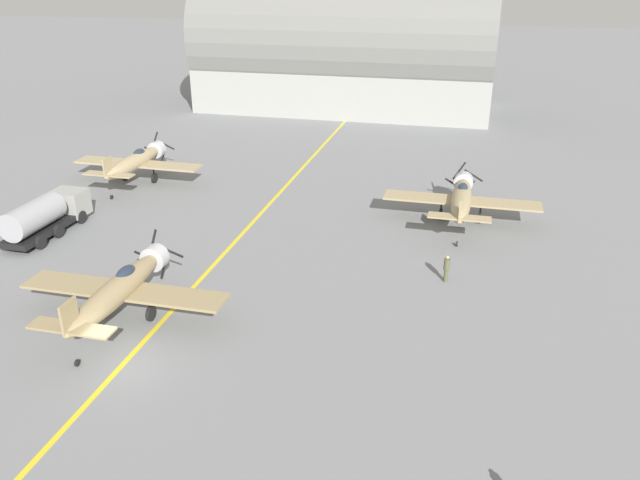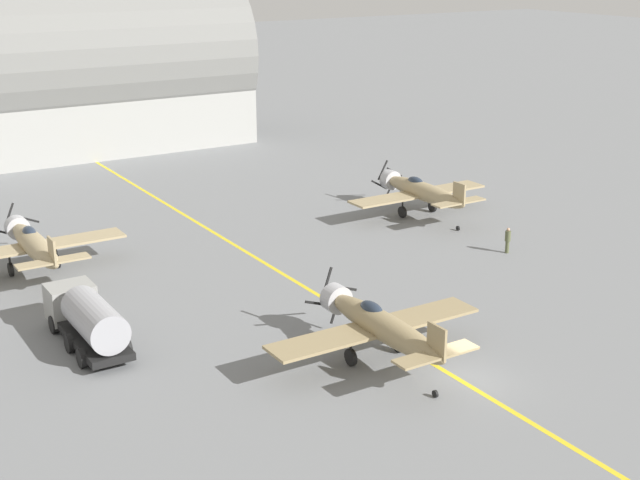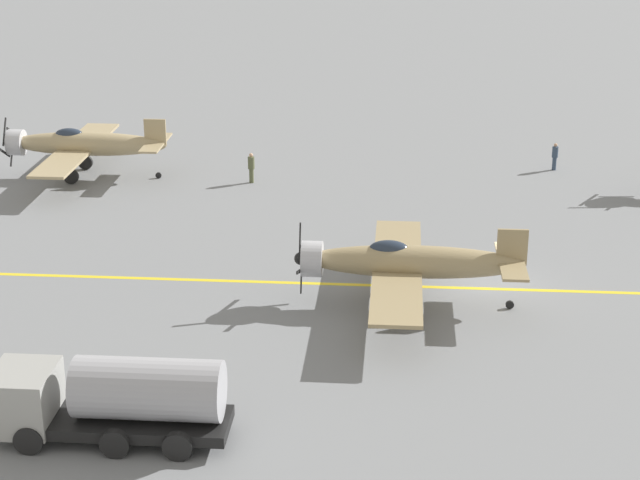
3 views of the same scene
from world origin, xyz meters
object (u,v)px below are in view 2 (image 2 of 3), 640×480
at_px(airplane_mid_center, 380,325).
at_px(fuel_tanker, 87,318).
at_px(ground_crew_inspecting, 508,239).
at_px(hangar, 49,74).
at_px(airplane_far_left, 33,244).
at_px(airplane_far_right, 421,191).

xyz_separation_m(airplane_mid_center, fuel_tanker, (-11.93, 9.84, -0.50)).
height_order(ground_crew_inspecting, hangar, hangar).
bearing_deg(fuel_tanker, airplane_far_left, 87.60).
relative_size(airplane_far_right, airplane_far_left, 1.00).
bearing_deg(ground_crew_inspecting, airplane_mid_center, -152.28).
xyz_separation_m(airplane_far_right, hangar, (-17.34, 39.48, 5.77)).
height_order(airplane_far_left, hangar, hangar).
distance_m(airplane_far_right, airplane_far_left, 29.41).
bearing_deg(airplane_far_right, airplane_far_left, -172.93).
bearing_deg(ground_crew_inspecting, airplane_far_left, 155.54).
distance_m(airplane_far_left, hangar, 38.98).
bearing_deg(airplane_mid_center, airplane_far_left, 109.13).
xyz_separation_m(airplane_far_right, airplane_far_left, (-29.27, 2.82, 0.00)).
xyz_separation_m(airplane_mid_center, hangar, (0.52, 58.92, 5.77)).
bearing_deg(airplane_far_left, airplane_mid_center, -58.23).
relative_size(airplane_far_left, ground_crew_inspecting, 6.61).
bearing_deg(airplane_far_left, hangar, 76.59).
height_order(airplane_far_right, fuel_tanker, airplane_far_right).
bearing_deg(airplane_mid_center, airplane_far_right, 39.40).
distance_m(fuel_tanker, hangar, 51.02).
bearing_deg(fuel_tanker, airplane_far_right, 17.85).
distance_m(airplane_mid_center, ground_crew_inspecting, 19.69).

